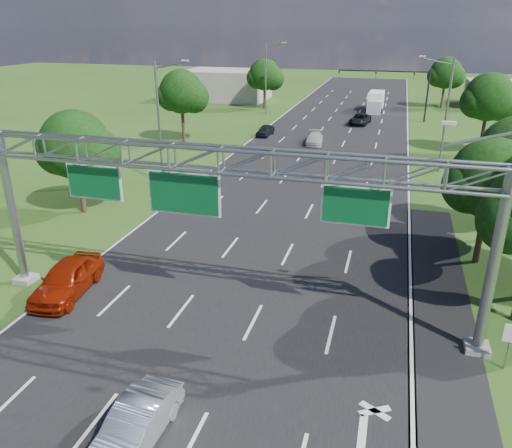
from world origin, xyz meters
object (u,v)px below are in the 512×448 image
(red_coupe, at_px, (67,279))
(regulatory_sign, at_px, (511,338))
(silver_sedan, at_px, (135,425))
(sign_gantry, at_px, (223,174))
(box_truck, at_px, (375,102))
(traffic_signal, at_px, (401,83))

(red_coupe, bearing_deg, regulatory_sign, -8.12)
(red_coupe, xyz_separation_m, silver_sedan, (8.02, -7.82, -0.16))
(sign_gantry, relative_size, box_truck, 3.15)
(sign_gantry, distance_m, box_truck, 60.99)
(silver_sedan, bearing_deg, box_truck, 89.72)
(regulatory_sign, xyz_separation_m, red_coupe, (-20.40, 0.53, -0.65))
(regulatory_sign, bearing_deg, traffic_signal, 95.20)
(sign_gantry, bearing_deg, red_coupe, -176.63)
(red_coupe, bearing_deg, traffic_signal, 67.23)
(sign_gantry, distance_m, regulatory_sign, 13.25)
(sign_gantry, bearing_deg, silver_sedan, -92.15)
(box_truck, bearing_deg, red_coupe, -98.64)
(red_coupe, relative_size, silver_sedan, 1.18)
(regulatory_sign, distance_m, box_truck, 62.22)
(silver_sedan, bearing_deg, red_coupe, 138.71)
(regulatory_sign, height_order, red_coupe, regulatory_sign)
(silver_sedan, height_order, box_truck, box_truck)
(regulatory_sign, distance_m, silver_sedan, 14.39)
(traffic_signal, relative_size, box_truck, 1.64)
(regulatory_sign, relative_size, box_truck, 0.28)
(sign_gantry, relative_size, regulatory_sign, 11.19)
(red_coupe, height_order, box_truck, box_truck)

